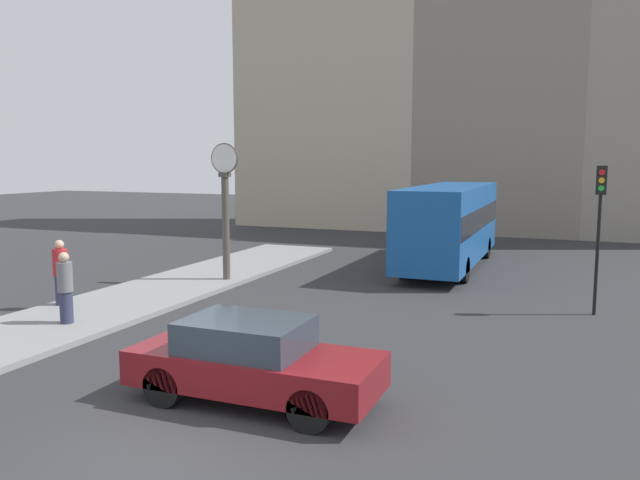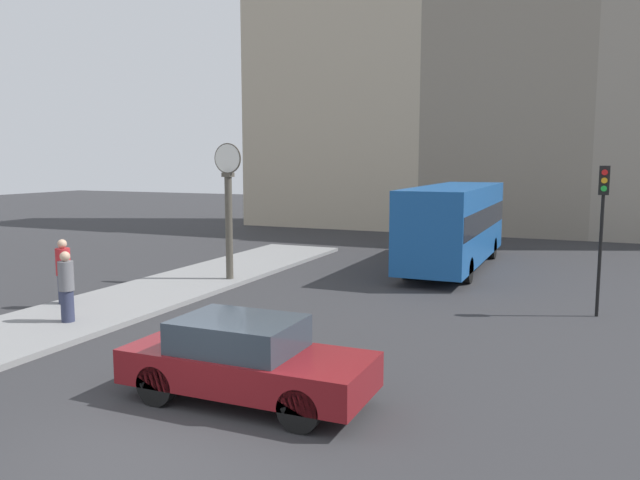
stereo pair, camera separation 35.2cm
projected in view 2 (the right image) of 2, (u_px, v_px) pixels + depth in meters
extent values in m
plane|color=#2D2D30|center=(151.00, 452.00, 8.93)|extent=(120.00, 120.00, 0.00)
cube|color=gray|center=(160.00, 291.00, 19.56)|extent=(3.46, 21.63, 0.14)
cube|color=#B7A88E|center=(341.00, 69.00, 39.00)|extent=(11.45, 5.00, 19.69)
cube|color=gray|center=(510.00, 65.00, 35.02)|extent=(9.03, 5.00, 19.01)
cube|color=maroon|center=(248.00, 368.00, 10.74)|extent=(4.34, 1.75, 0.60)
cube|color=#2D3842|center=(239.00, 334.00, 10.74)|extent=(2.08, 1.58, 0.55)
cylinder|color=black|center=(337.00, 378.00, 10.94)|extent=(0.71, 0.22, 0.71)
cylinder|color=black|center=(299.00, 410.00, 9.55)|extent=(0.71, 0.22, 0.71)
cylinder|color=black|center=(207.00, 359.00, 12.00)|extent=(0.71, 0.22, 0.71)
cylinder|color=black|center=(157.00, 385.00, 10.60)|extent=(0.71, 0.22, 0.71)
cube|color=#195199|center=(455.00, 223.00, 24.03)|extent=(2.37, 9.43, 2.82)
cube|color=#1E232D|center=(455.00, 217.00, 24.00)|extent=(2.40, 9.24, 0.83)
cylinder|color=black|center=(492.00, 248.00, 26.45)|extent=(0.28, 0.90, 0.90)
cylinder|color=black|center=(443.00, 246.00, 27.27)|extent=(0.28, 0.90, 0.90)
cylinder|color=black|center=(467.00, 270.00, 21.12)|extent=(0.28, 0.90, 0.90)
cylinder|color=black|center=(407.00, 266.00, 21.95)|extent=(0.28, 0.90, 0.90)
cylinder|color=black|center=(600.00, 256.00, 16.50)|extent=(0.09, 0.09, 3.25)
cube|color=black|center=(604.00, 180.00, 16.25)|extent=(0.26, 0.20, 0.76)
cylinder|color=red|center=(605.00, 172.00, 16.11)|extent=(0.15, 0.04, 0.15)
cylinder|color=orange|center=(604.00, 180.00, 16.14)|extent=(0.15, 0.04, 0.15)
cylinder|color=green|center=(604.00, 189.00, 16.16)|extent=(0.15, 0.04, 0.15)
cylinder|color=#4C473D|center=(229.00, 228.00, 21.06)|extent=(0.24, 0.24, 3.46)
cube|color=#4C473D|center=(228.00, 175.00, 20.83)|extent=(0.32, 0.32, 0.15)
cylinder|color=#4C473D|center=(228.00, 158.00, 20.76)|extent=(1.01, 0.04, 1.01)
cylinder|color=white|center=(228.00, 158.00, 20.76)|extent=(0.94, 0.06, 0.94)
cylinder|color=#2D334C|center=(64.00, 289.00, 17.55)|extent=(0.34, 0.34, 0.81)
cylinder|color=red|center=(63.00, 262.00, 17.45)|extent=(0.40, 0.40, 0.76)
sphere|color=tan|center=(62.00, 244.00, 17.39)|extent=(0.25, 0.25, 0.25)
cylinder|color=#2D334C|center=(68.00, 306.00, 15.57)|extent=(0.32, 0.32, 0.79)
cylinder|color=slate|center=(66.00, 276.00, 15.47)|extent=(0.37, 0.37, 0.74)
sphere|color=tan|center=(65.00, 256.00, 15.41)|extent=(0.25, 0.25, 0.25)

